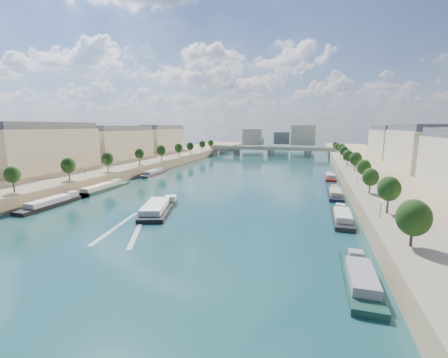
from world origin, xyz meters
The scene contains 17 objects.
ground centered at (0.00, 100.00, 0.00)m, with size 700.00×700.00×0.00m, color #0B2C31.
quay_left centered at (-72.00, 100.00, 2.50)m, with size 44.00×520.00×5.00m, color #9E8460.
quay_right centered at (72.00, 100.00, 2.50)m, with size 44.00×520.00×5.00m, color #9E8460.
pave_left centered at (-57.00, 100.00, 5.05)m, with size 14.00×520.00×0.10m, color gray.
pave_right centered at (57.00, 100.00, 5.05)m, with size 14.00×520.00×0.10m, color gray.
trees_left centered at (-55.00, 102.00, 10.48)m, with size 4.80×268.80×8.26m.
trees_right centered at (55.00, 110.00, 10.48)m, with size 4.80×268.80×8.26m.
lamps_left centered at (-52.50, 90.00, 7.78)m, with size 0.36×200.36×4.28m.
lamps_right centered at (52.50, 105.00, 7.78)m, with size 0.36×200.36×4.28m.
buildings_left centered at (-85.00, 112.00, 16.45)m, with size 16.00×226.00×23.20m.
buildings_right centered at (85.00, 112.00, 16.45)m, with size 16.00×226.00×23.20m.
skyline centered at (3.19, 319.52, 14.66)m, with size 79.00×42.00×22.00m.
bridge centered at (0.00, 241.03, 5.08)m, with size 112.00×12.00×8.15m.
tour_barge centered at (-8.72, 50.65, 0.95)m, with size 14.76×27.03×3.66m.
wake centered at (-8.72, 34.00, 0.02)m, with size 15.14×25.81×0.04m.
moored_barges_left centered at (-45.50, 42.14, 0.84)m, with size 5.00×161.56×3.60m.
moored_barges_right centered at (45.50, 71.67, 0.84)m, with size 5.00×125.09×3.60m.
Camera 1 is at (36.90, -30.03, 26.27)m, focal length 24.00 mm.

